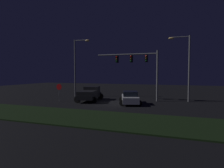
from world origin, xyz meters
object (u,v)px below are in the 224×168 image
(car_sedan, at_px, (130,98))
(street_lamp_right, at_px, (185,60))
(stop_sign, at_px, (59,89))
(street_lamp_left, at_px, (78,61))
(pickup_truck, at_px, (90,93))
(traffic_signal_gantry, at_px, (138,63))

(car_sedan, height_order, street_lamp_right, street_lamp_right)
(stop_sign, bearing_deg, street_lamp_left, 93.57)
(pickup_truck, xyz_separation_m, stop_sign, (-3.45, -1.86, 0.56))
(pickup_truck, bearing_deg, street_lamp_left, 35.52)
(pickup_truck, xyz_separation_m, street_lamp_left, (-3.79, 3.57, 4.43))
(car_sedan, distance_m, street_lamp_left, 11.47)
(traffic_signal_gantry, xyz_separation_m, stop_sign, (-9.31, -4.29, -3.34))
(car_sedan, xyz_separation_m, street_lamp_right, (5.94, 4.19, 4.47))
(street_lamp_left, distance_m, stop_sign, 6.67)
(pickup_truck, height_order, stop_sign, stop_sign)
(pickup_truck, xyz_separation_m, traffic_signal_gantry, (5.86, 2.43, 3.90))
(traffic_signal_gantry, bearing_deg, car_sedan, -93.81)
(car_sedan, height_order, street_lamp_left, street_lamp_left)
(traffic_signal_gantry, bearing_deg, street_lamp_right, 7.70)
(pickup_truck, distance_m, street_lamp_right, 12.73)
(car_sedan, distance_m, street_lamp_right, 8.53)
(street_lamp_right, bearing_deg, stop_sign, -161.37)
(traffic_signal_gantry, distance_m, stop_sign, 10.78)
(street_lamp_right, bearing_deg, traffic_signal_gantry, -172.30)
(pickup_truck, xyz_separation_m, street_lamp_right, (11.58, 3.20, 4.21))
(traffic_signal_gantry, bearing_deg, street_lamp_left, 173.29)
(stop_sign, bearing_deg, pickup_truck, 28.35)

